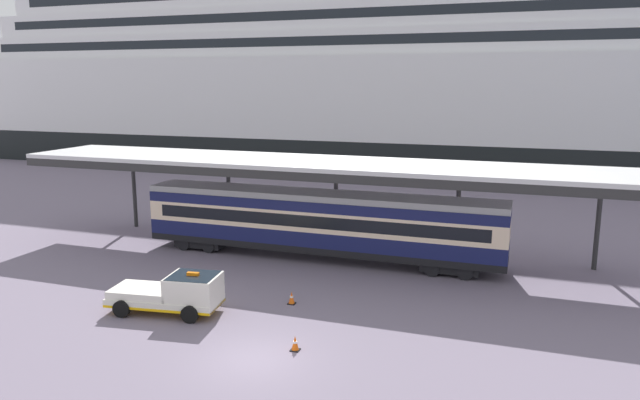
{
  "coord_description": "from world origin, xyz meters",
  "views": [
    {
      "loc": [
        9.46,
        -19.38,
        10.58
      ],
      "look_at": [
        -0.62,
        9.42,
        4.5
      ],
      "focal_mm": 33.35,
      "sensor_mm": 36.0,
      "label": 1
    }
  ],
  "objects_px": {
    "cruise_ship": "(445,55)",
    "train_carriage": "(319,222)",
    "service_truck": "(175,292)",
    "traffic_cone_mid": "(292,298)",
    "traffic_cone_near": "(295,343)"
  },
  "relations": [
    {
      "from": "train_carriage",
      "to": "service_truck",
      "type": "bearing_deg",
      "value": -108.52
    },
    {
      "from": "cruise_ship",
      "to": "train_carriage",
      "type": "height_order",
      "value": "cruise_ship"
    },
    {
      "from": "traffic_cone_near",
      "to": "service_truck",
      "type": "bearing_deg",
      "value": 164.51
    },
    {
      "from": "service_truck",
      "to": "traffic_cone_near",
      "type": "height_order",
      "value": "service_truck"
    },
    {
      "from": "cruise_ship",
      "to": "train_carriage",
      "type": "relative_size",
      "value": 6.02
    },
    {
      "from": "service_truck",
      "to": "traffic_cone_mid",
      "type": "bearing_deg",
      "value": 30.96
    },
    {
      "from": "train_carriage",
      "to": "traffic_cone_mid",
      "type": "height_order",
      "value": "train_carriage"
    },
    {
      "from": "cruise_ship",
      "to": "train_carriage",
      "type": "distance_m",
      "value": 45.0
    },
    {
      "from": "cruise_ship",
      "to": "traffic_cone_mid",
      "type": "distance_m",
      "value": 52.78
    },
    {
      "from": "service_truck",
      "to": "traffic_cone_near",
      "type": "relative_size",
      "value": 8.84
    },
    {
      "from": "train_carriage",
      "to": "traffic_cone_near",
      "type": "relative_size",
      "value": 35.69
    },
    {
      "from": "service_truck",
      "to": "cruise_ship",
      "type": "bearing_deg",
      "value": 85.06
    },
    {
      "from": "train_carriage",
      "to": "traffic_cone_near",
      "type": "bearing_deg",
      "value": -75.04
    },
    {
      "from": "train_carriage",
      "to": "service_truck",
      "type": "height_order",
      "value": "train_carriage"
    },
    {
      "from": "service_truck",
      "to": "traffic_cone_mid",
      "type": "distance_m",
      "value": 5.51
    }
  ]
}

